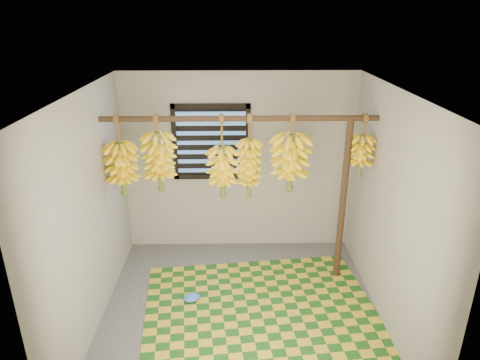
{
  "coord_description": "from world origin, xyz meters",
  "views": [
    {
      "loc": [
        -0.08,
        -3.79,
        3.09
      ],
      "look_at": [
        0.0,
        0.55,
        1.35
      ],
      "focal_mm": 32.0,
      "sensor_mm": 36.0,
      "label": 1
    }
  ],
  "objects_px": {
    "support_post": "(343,202)",
    "plastic_bag": "(192,298)",
    "banana_bunch_d": "(249,168)",
    "banana_bunch_b": "(159,162)",
    "banana_bunch_e": "(290,163)",
    "banana_bunch_a": "(122,169)",
    "woven_mat": "(261,312)",
    "banana_bunch_f": "(361,156)",
    "banana_bunch_c": "(222,172)"
  },
  "relations": [
    {
      "from": "banana_bunch_d",
      "to": "banana_bunch_f",
      "type": "xyz_separation_m",
      "value": [
        1.24,
        -0.0,
        0.14
      ]
    },
    {
      "from": "plastic_bag",
      "to": "banana_bunch_e",
      "type": "relative_size",
      "value": 0.23
    },
    {
      "from": "banana_bunch_a",
      "to": "banana_bunch_d",
      "type": "xyz_separation_m",
      "value": [
        1.42,
        0.0,
        -0.01
      ]
    },
    {
      "from": "banana_bunch_b",
      "to": "plastic_bag",
      "type": "bearing_deg",
      "value": -54.99
    },
    {
      "from": "banana_bunch_b",
      "to": "banana_bunch_f",
      "type": "relative_size",
      "value": 1.2
    },
    {
      "from": "banana_bunch_f",
      "to": "banana_bunch_e",
      "type": "bearing_deg",
      "value": 180.0
    },
    {
      "from": "banana_bunch_c",
      "to": "banana_bunch_f",
      "type": "bearing_deg",
      "value": -0.0
    },
    {
      "from": "plastic_bag",
      "to": "banana_bunch_c",
      "type": "xyz_separation_m",
      "value": [
        0.36,
        0.48,
        1.34
      ]
    },
    {
      "from": "woven_mat",
      "to": "banana_bunch_f",
      "type": "height_order",
      "value": "banana_bunch_f"
    },
    {
      "from": "plastic_bag",
      "to": "banana_bunch_f",
      "type": "height_order",
      "value": "banana_bunch_f"
    },
    {
      "from": "plastic_bag",
      "to": "banana_bunch_d",
      "type": "bearing_deg",
      "value": 36.28
    },
    {
      "from": "banana_bunch_c",
      "to": "banana_bunch_f",
      "type": "xyz_separation_m",
      "value": [
        1.54,
        -0.0,
        0.19
      ]
    },
    {
      "from": "banana_bunch_c",
      "to": "banana_bunch_b",
      "type": "bearing_deg",
      "value": 180.0
    },
    {
      "from": "woven_mat",
      "to": "plastic_bag",
      "type": "relative_size",
      "value": 12.63
    },
    {
      "from": "banana_bunch_c",
      "to": "banana_bunch_e",
      "type": "distance_m",
      "value": 0.77
    },
    {
      "from": "banana_bunch_a",
      "to": "banana_bunch_c",
      "type": "xyz_separation_m",
      "value": [
        1.12,
        0.0,
        -0.05
      ]
    },
    {
      "from": "support_post",
      "to": "banana_bunch_c",
      "type": "height_order",
      "value": "banana_bunch_c"
    },
    {
      "from": "support_post",
      "to": "banana_bunch_c",
      "type": "relative_size",
      "value": 2.08
    },
    {
      "from": "woven_mat",
      "to": "plastic_bag",
      "type": "distance_m",
      "value": 0.81
    },
    {
      "from": "plastic_bag",
      "to": "banana_bunch_f",
      "type": "relative_size",
      "value": 0.27
    },
    {
      "from": "woven_mat",
      "to": "banana_bunch_b",
      "type": "relative_size",
      "value": 2.88
    },
    {
      "from": "banana_bunch_b",
      "to": "banana_bunch_f",
      "type": "distance_m",
      "value": 2.24
    },
    {
      "from": "support_post",
      "to": "plastic_bag",
      "type": "bearing_deg",
      "value": -164.58
    },
    {
      "from": "support_post",
      "to": "banana_bunch_d",
      "type": "distance_m",
      "value": 1.18
    },
    {
      "from": "woven_mat",
      "to": "banana_bunch_b",
      "type": "height_order",
      "value": "banana_bunch_b"
    },
    {
      "from": "banana_bunch_a",
      "to": "banana_bunch_e",
      "type": "relative_size",
      "value": 1.05
    },
    {
      "from": "banana_bunch_a",
      "to": "banana_bunch_e",
      "type": "height_order",
      "value": "same"
    },
    {
      "from": "banana_bunch_a",
      "to": "banana_bunch_b",
      "type": "bearing_deg",
      "value": 0.0
    },
    {
      "from": "banana_bunch_b",
      "to": "banana_bunch_e",
      "type": "height_order",
      "value": "same"
    },
    {
      "from": "banana_bunch_a",
      "to": "plastic_bag",
      "type": "bearing_deg",
      "value": -32.51
    },
    {
      "from": "banana_bunch_d",
      "to": "banana_bunch_c",
      "type": "bearing_deg",
      "value": 180.0
    },
    {
      "from": "banana_bunch_d",
      "to": "banana_bunch_e",
      "type": "bearing_deg",
      "value": -0.0
    },
    {
      "from": "banana_bunch_b",
      "to": "banana_bunch_e",
      "type": "bearing_deg",
      "value": -0.0
    },
    {
      "from": "woven_mat",
      "to": "banana_bunch_b",
      "type": "bearing_deg",
      "value": 148.04
    },
    {
      "from": "banana_bunch_d",
      "to": "banana_bunch_b",
      "type": "bearing_deg",
      "value": 180.0
    },
    {
      "from": "woven_mat",
      "to": "banana_bunch_d",
      "type": "relative_size",
      "value": 2.59
    },
    {
      "from": "banana_bunch_b",
      "to": "banana_bunch_c",
      "type": "xyz_separation_m",
      "value": [
        0.7,
        0.0,
        -0.13
      ]
    },
    {
      "from": "banana_bunch_a",
      "to": "banana_bunch_f",
      "type": "xyz_separation_m",
      "value": [
        2.66,
        -0.0,
        0.14
      ]
    },
    {
      "from": "support_post",
      "to": "plastic_bag",
      "type": "relative_size",
      "value": 10.04
    },
    {
      "from": "woven_mat",
      "to": "banana_bunch_e",
      "type": "bearing_deg",
      "value": 63.66
    },
    {
      "from": "banana_bunch_c",
      "to": "plastic_bag",
      "type": "bearing_deg",
      "value": -126.6
    },
    {
      "from": "banana_bunch_d",
      "to": "banana_bunch_f",
      "type": "height_order",
      "value": "same"
    },
    {
      "from": "banana_bunch_c",
      "to": "banana_bunch_f",
      "type": "height_order",
      "value": "same"
    },
    {
      "from": "support_post",
      "to": "banana_bunch_f",
      "type": "height_order",
      "value": "banana_bunch_f"
    },
    {
      "from": "banana_bunch_d",
      "to": "banana_bunch_f",
      "type": "relative_size",
      "value": 1.33
    },
    {
      "from": "banana_bunch_c",
      "to": "support_post",
      "type": "bearing_deg",
      "value": 0.0
    },
    {
      "from": "woven_mat",
      "to": "banana_bunch_c",
      "type": "relative_size",
      "value": 2.62
    },
    {
      "from": "support_post",
      "to": "banana_bunch_b",
      "type": "bearing_deg",
      "value": 180.0
    },
    {
      "from": "woven_mat",
      "to": "banana_bunch_a",
      "type": "bearing_deg",
      "value": 155.63
    },
    {
      "from": "banana_bunch_a",
      "to": "banana_bunch_d",
      "type": "bearing_deg",
      "value": 0.0
    }
  ]
}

